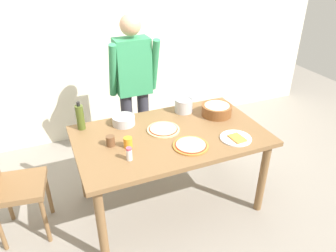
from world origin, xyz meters
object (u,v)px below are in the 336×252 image
object	(u,v)px
dining_table	(170,143)
pizza_cooked_on_tray	(191,145)
steel_pot	(184,105)
salt_shaker	(129,154)
plate_with_slice	(236,138)
olive_oil_bottle	(80,117)
mixing_bowl_steel	(124,120)
cup_small_brown	(111,141)
pizza_raw_on_board	(163,129)
popcorn_bowl	(217,109)
person_cook	(134,84)
cup_orange	(128,142)
chair_wooden_left	(7,182)

from	to	relation	value
dining_table	pizza_cooked_on_tray	distance (m)	0.27
steel_pot	salt_shaker	size ratio (longest dim) A/B	1.64
plate_with_slice	olive_oil_bottle	distance (m)	1.33
mixing_bowl_steel	cup_small_brown	size ratio (longest dim) A/B	2.35
pizza_raw_on_board	pizza_cooked_on_tray	size ratio (longest dim) A/B	0.98
popcorn_bowl	cup_small_brown	size ratio (longest dim) A/B	3.29
cup_small_brown	person_cook	bearing A→B (deg)	59.57
cup_orange	salt_shaker	distance (m)	0.18
person_cook	popcorn_bowl	xyz separation A→B (m)	(0.61, -0.60, -0.12)
steel_pot	mixing_bowl_steel	bearing A→B (deg)	-177.70
pizza_raw_on_board	mixing_bowl_steel	xyz separation A→B (m)	(-0.28, 0.23, 0.03)
chair_wooden_left	cup_orange	world-z (taller)	chair_wooden_left
pizza_cooked_on_tray	steel_pot	xyz separation A→B (m)	(0.21, 0.58, 0.06)
cup_orange	cup_small_brown	distance (m)	0.14
popcorn_bowl	cup_small_brown	bearing A→B (deg)	-172.66
person_cook	salt_shaker	distance (m)	1.05
cup_orange	popcorn_bowl	bearing A→B (deg)	12.81
olive_oil_bottle	cup_small_brown	world-z (taller)	olive_oil_bottle
olive_oil_bottle	steel_pot	size ratio (longest dim) A/B	1.48
popcorn_bowl	steel_pot	world-z (taller)	steel_pot
person_cook	chair_wooden_left	world-z (taller)	person_cook
person_cook	popcorn_bowl	world-z (taller)	person_cook
cup_orange	dining_table	bearing A→B (deg)	8.35
plate_with_slice	pizza_cooked_on_tray	bearing A→B (deg)	173.24
person_cook	plate_with_slice	xyz separation A→B (m)	(0.54, -1.04, -0.17)
popcorn_bowl	salt_shaker	xyz separation A→B (m)	(-0.97, -0.38, -0.01)
popcorn_bowl	cup_orange	world-z (taller)	popcorn_bowl
plate_with_slice	cup_small_brown	world-z (taller)	cup_small_brown
chair_wooden_left	olive_oil_bottle	size ratio (longest dim) A/B	3.71
dining_table	plate_with_slice	world-z (taller)	plate_with_slice
dining_table	pizza_cooked_on_tray	world-z (taller)	pizza_cooked_on_tray
pizza_raw_on_board	popcorn_bowl	size ratio (longest dim) A/B	1.01
person_cook	pizza_cooked_on_tray	world-z (taller)	person_cook
popcorn_bowl	mixing_bowl_steel	size ratio (longest dim) A/B	1.40
pizza_cooked_on_tray	mixing_bowl_steel	size ratio (longest dim) A/B	1.43
popcorn_bowl	salt_shaker	world-z (taller)	popcorn_bowl
pizza_cooked_on_tray	salt_shaker	world-z (taller)	salt_shaker
chair_wooden_left	steel_pot	bearing A→B (deg)	6.23
person_cook	popcorn_bowl	bearing A→B (deg)	-44.54
person_cook	cup_orange	world-z (taller)	person_cook
plate_with_slice	cup_small_brown	bearing A→B (deg)	162.55
steel_pot	cup_small_brown	distance (m)	0.85
pizza_raw_on_board	cup_small_brown	world-z (taller)	cup_small_brown
olive_oil_bottle	pizza_cooked_on_tray	bearing A→B (deg)	-39.74
plate_with_slice	steel_pot	bearing A→B (deg)	106.31
mixing_bowl_steel	salt_shaker	bearing A→B (deg)	-101.79
olive_oil_bottle	plate_with_slice	bearing A→B (deg)	-30.39
pizza_raw_on_board	pizza_cooked_on_tray	distance (m)	0.34
plate_with_slice	cup_small_brown	size ratio (longest dim) A/B	3.06
person_cook	cup_orange	bearing A→B (deg)	-111.00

